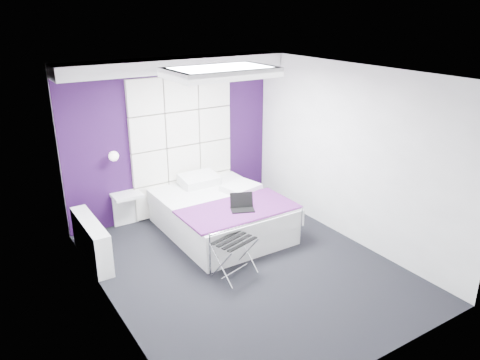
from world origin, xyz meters
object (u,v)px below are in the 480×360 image
at_px(bed, 221,213).
at_px(luggage_rack, 234,258).
at_px(wall_lamp, 113,155).
at_px(laptop, 241,205).
at_px(nightstand, 127,195).
at_px(radiator, 91,241).

distance_m(bed, luggage_rack, 1.31).
distance_m(wall_lamp, laptop, 2.09).
height_order(wall_lamp, nightstand, wall_lamp).
distance_m(nightstand, laptop, 1.88).
xyz_separation_m(bed, luggage_rack, (-0.50, -1.21, -0.05)).
relative_size(wall_lamp, laptop, 0.45).
height_order(bed, nightstand, bed).
height_order(wall_lamp, laptop, wall_lamp).
bearing_deg(laptop, wall_lamp, 154.89).
bearing_deg(nightstand, luggage_rack, -72.45).
relative_size(luggage_rack, laptop, 1.59).
bearing_deg(nightstand, wall_lamp, 164.71).
height_order(nightstand, luggage_rack, nightstand).
bearing_deg(bed, laptop, -87.96).
relative_size(wall_lamp, nightstand, 0.33).
height_order(bed, laptop, laptop).
bearing_deg(radiator, wall_lamp, 49.90).
bearing_deg(laptop, bed, 114.95).
distance_m(wall_lamp, radiator, 1.35).
height_order(bed, luggage_rack, bed).
height_order(wall_lamp, bed, wall_lamp).
xyz_separation_m(wall_lamp, bed, (1.32, -0.94, -0.92)).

